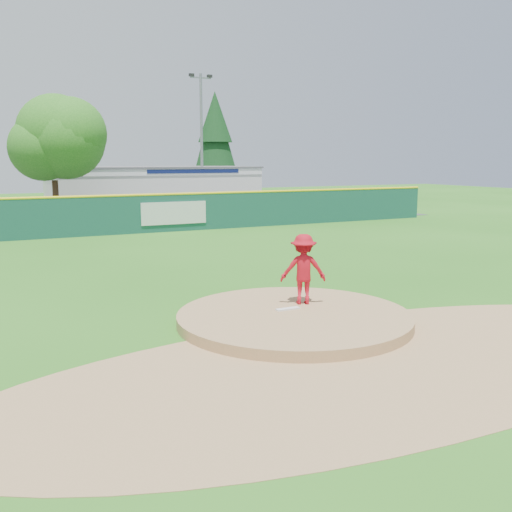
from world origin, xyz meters
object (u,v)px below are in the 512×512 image
van (194,213)px  light_pole_right (202,136)px  conifer_tree (215,140)px  deciduous_tree (53,147)px  pitcher (303,269)px  pool_building_grp (152,188)px

van → light_pole_right: light_pole_right is taller
conifer_tree → deciduous_tree: bearing=-143.7°
pitcher → deciduous_tree: deciduous_tree is taller
deciduous_tree → conifer_tree: size_ratio=0.77×
pitcher → conifer_tree: size_ratio=0.18×
pool_building_grp → light_pole_right: light_pole_right is taller
conifer_tree → light_pole_right: (-4.00, -7.00, 0.00)m
pitcher → deciduous_tree: (-2.65, 24.33, 3.43)m
pool_building_grp → light_pole_right: 5.75m
deciduous_tree → conifer_tree: 18.63m
van → pool_building_grp: 11.46m
light_pole_right → conifer_tree: bearing=60.3°
van → deciduous_tree: (-7.16, 4.40, 3.83)m
pool_building_grp → deciduous_tree: (-8.00, -6.99, 2.89)m
van → conifer_tree: conifer_tree is taller
pool_building_grp → van: bearing=-94.2°
deciduous_tree → conifer_tree: conifer_tree is taller
van → conifer_tree: size_ratio=0.53×
deciduous_tree → light_pole_right: (11.00, 4.00, 0.99)m
light_pole_right → pitcher: bearing=-106.4°
pool_building_grp → deciduous_tree: 11.01m
pool_building_grp → deciduous_tree: bearing=-138.8°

